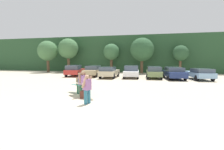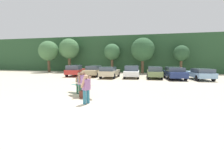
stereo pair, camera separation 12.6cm
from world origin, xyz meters
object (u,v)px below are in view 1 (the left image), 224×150
object	(u,v)px
parked_car_sky_blue	(200,74)
parked_car_navy	(174,73)
parked_car_white	(131,71)
person_adult	(82,82)
backpack_dropped	(83,95)
parked_car_red	(75,70)
person_companion	(87,87)
parked_car_tan	(93,71)
parked_car_champagne	(109,72)
surfboard_teal	(79,85)
surfboard_cream	(83,84)
parked_car_olive_green	(154,72)
person_child	(79,84)

from	to	relation	value
parked_car_sky_blue	parked_car_navy	bearing A→B (deg)	77.25
parked_car_white	person_adult	world-z (taller)	person_adult
backpack_dropped	parked_car_sky_blue	bearing A→B (deg)	53.44
parked_car_red	person_companion	distance (m)	15.89
parked_car_tan	parked_car_champagne	size ratio (longest dim) A/B	0.95
parked_car_tan	surfboard_teal	bearing A→B (deg)	-169.11
surfboard_teal	surfboard_cream	bearing A→B (deg)	157.62
person_companion	parked_car_champagne	bearing A→B (deg)	-60.09
surfboard_teal	backpack_dropped	size ratio (longest dim) A/B	4.41
parked_car_red	parked_car_olive_green	bearing A→B (deg)	-100.25
person_companion	surfboard_teal	xyz separation A→B (m)	(-1.68, 2.59, -0.33)
person_companion	parked_car_tan	bearing A→B (deg)	-50.97
parked_car_navy	surfboard_teal	xyz separation A→B (m)	(-7.22, -10.92, -0.21)
backpack_dropped	surfboard_cream	bearing A→B (deg)	109.03
parked_car_champagne	parked_car_navy	xyz separation A→B (m)	(7.84, 0.59, 0.01)
person_companion	backpack_dropped	size ratio (longest dim) A/B	3.44
parked_car_champagne	surfboard_teal	bearing A→B (deg)	-177.99
parked_car_red	parked_car_tan	distance (m)	2.64
backpack_dropped	parked_car_olive_green	bearing A→B (deg)	72.56
parked_car_champagne	parked_car_olive_green	xyz separation A→B (m)	(5.51, 0.94, 0.03)
surfboard_cream	surfboard_teal	xyz separation A→B (m)	(-0.75, 0.95, -0.26)
person_child	person_adult	bearing A→B (deg)	146.82
parked_car_olive_green	person_adult	size ratio (longest dim) A/B	2.88
parked_car_red	surfboard_cream	size ratio (longest dim) A/B	2.00
person_child	surfboard_teal	xyz separation A→B (m)	(-0.06, 0.14, -0.13)
parked_car_sky_blue	person_companion	bearing A→B (deg)	136.77
parked_car_champagne	surfboard_cream	xyz separation A→B (m)	(1.37, -11.28, 0.06)
parked_car_tan	parked_car_white	distance (m)	5.33
person_adult	surfboard_teal	xyz separation A→B (m)	(-0.70, 0.99, -0.35)
parked_car_navy	backpack_dropped	xyz separation A→B (m)	(-6.31, -12.33, -0.53)
parked_car_tan	parked_car_sky_blue	xyz separation A→B (m)	(13.27, -0.74, -0.06)
backpack_dropped	parked_car_champagne	bearing A→B (deg)	97.41
parked_car_champagne	surfboard_teal	xyz separation A→B (m)	(0.62, -10.33, -0.20)
parked_car_white	parked_car_navy	xyz separation A→B (m)	(5.16, -0.45, -0.04)
person_companion	surfboard_teal	size ratio (longest dim) A/B	0.78
parked_car_sky_blue	person_companion	distance (m)	15.82
person_child	surfboard_cream	distance (m)	1.08
parked_car_navy	surfboard_teal	size ratio (longest dim) A/B	2.44
parked_car_tan	parked_car_white	bearing A→B (deg)	-97.35
parked_car_champagne	surfboard_cream	size ratio (longest dim) A/B	1.86
parked_car_white	person_companion	world-z (taller)	person_companion
parked_car_sky_blue	backpack_dropped	distance (m)	15.28
parked_car_tan	parked_car_navy	world-z (taller)	parked_car_tan
parked_car_white	parked_car_sky_blue	xyz separation A→B (m)	(7.94, -0.51, -0.09)
parked_car_white	person_adult	size ratio (longest dim) A/B	2.98
parked_car_red	backpack_dropped	distance (m)	14.49
parked_car_white	person_companion	xyz separation A→B (m)	(-0.38, -13.96, 0.07)
parked_car_sky_blue	person_companion	size ratio (longest dim) A/B	3.09
parked_car_red	parked_car_champagne	world-z (taller)	parked_car_red
parked_car_tan	parked_car_champagne	world-z (taller)	parked_car_tan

